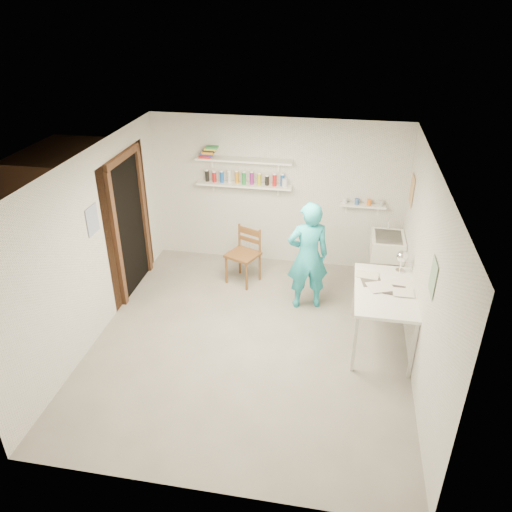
% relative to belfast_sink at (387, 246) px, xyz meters
% --- Properties ---
extents(floor, '(4.00, 4.50, 0.02)m').
position_rel_belfast_sink_xyz_m(floor, '(-1.75, -1.70, -0.71)').
color(floor, slate).
rests_on(floor, ground).
extents(ceiling, '(4.00, 4.50, 0.02)m').
position_rel_belfast_sink_xyz_m(ceiling, '(-1.75, -1.70, 1.71)').
color(ceiling, silver).
rests_on(ceiling, wall_back).
extents(wall_back, '(4.00, 0.02, 2.40)m').
position_rel_belfast_sink_xyz_m(wall_back, '(-1.75, 0.56, 0.50)').
color(wall_back, silver).
rests_on(wall_back, ground).
extents(wall_front, '(4.00, 0.02, 2.40)m').
position_rel_belfast_sink_xyz_m(wall_front, '(-1.75, -3.96, 0.50)').
color(wall_front, silver).
rests_on(wall_front, ground).
extents(wall_left, '(0.02, 4.50, 2.40)m').
position_rel_belfast_sink_xyz_m(wall_left, '(-3.76, -1.70, 0.50)').
color(wall_left, silver).
rests_on(wall_left, ground).
extents(wall_right, '(0.02, 4.50, 2.40)m').
position_rel_belfast_sink_xyz_m(wall_right, '(0.26, -1.70, 0.50)').
color(wall_right, silver).
rests_on(wall_right, ground).
extents(doorway_recess, '(0.02, 0.90, 2.00)m').
position_rel_belfast_sink_xyz_m(doorway_recess, '(-3.74, -0.65, 0.30)').
color(doorway_recess, black).
rests_on(doorway_recess, wall_left).
extents(corridor_box, '(1.40, 1.50, 2.10)m').
position_rel_belfast_sink_xyz_m(corridor_box, '(-4.45, -0.65, 0.35)').
color(corridor_box, brown).
rests_on(corridor_box, ground).
extents(door_lintel, '(0.06, 1.05, 0.10)m').
position_rel_belfast_sink_xyz_m(door_lintel, '(-3.72, -0.65, 1.35)').
color(door_lintel, brown).
rests_on(door_lintel, wall_left).
extents(door_jamb_near, '(0.06, 0.10, 2.00)m').
position_rel_belfast_sink_xyz_m(door_jamb_near, '(-3.72, -1.15, 0.30)').
color(door_jamb_near, brown).
rests_on(door_jamb_near, ground).
extents(door_jamb_far, '(0.06, 0.10, 2.00)m').
position_rel_belfast_sink_xyz_m(door_jamb_far, '(-3.72, -0.15, 0.30)').
color(door_jamb_far, brown).
rests_on(door_jamb_far, ground).
extents(shelf_lower, '(1.50, 0.22, 0.03)m').
position_rel_belfast_sink_xyz_m(shelf_lower, '(-2.25, 0.43, 0.65)').
color(shelf_lower, white).
rests_on(shelf_lower, wall_back).
extents(shelf_upper, '(1.50, 0.22, 0.03)m').
position_rel_belfast_sink_xyz_m(shelf_upper, '(-2.25, 0.43, 1.05)').
color(shelf_upper, white).
rests_on(shelf_upper, wall_back).
extents(ledge_shelf, '(0.70, 0.14, 0.03)m').
position_rel_belfast_sink_xyz_m(ledge_shelf, '(-0.40, 0.47, 0.42)').
color(ledge_shelf, white).
rests_on(ledge_shelf, wall_back).
extents(poster_left, '(0.01, 0.28, 0.36)m').
position_rel_belfast_sink_xyz_m(poster_left, '(-3.74, -1.65, 0.85)').
color(poster_left, '#334C7F').
rests_on(poster_left, wall_left).
extents(poster_right_a, '(0.01, 0.34, 0.42)m').
position_rel_belfast_sink_xyz_m(poster_right_a, '(0.24, 0.10, 0.85)').
color(poster_right_a, '#995933').
rests_on(poster_right_a, wall_right).
extents(poster_right_b, '(0.01, 0.30, 0.38)m').
position_rel_belfast_sink_xyz_m(poster_right_b, '(0.24, -2.25, 0.80)').
color(poster_right_b, '#3F724C').
rests_on(poster_right_b, wall_right).
extents(belfast_sink, '(0.48, 0.60, 0.30)m').
position_rel_belfast_sink_xyz_m(belfast_sink, '(0.00, 0.00, 0.00)').
color(belfast_sink, white).
rests_on(belfast_sink, wall_right).
extents(man, '(0.67, 0.53, 1.61)m').
position_rel_belfast_sink_xyz_m(man, '(-1.12, -0.73, 0.10)').
color(man, '#25A8BC').
rests_on(man, ground).
extents(wall_clock, '(0.29, 0.11, 0.29)m').
position_rel_belfast_sink_xyz_m(wall_clock, '(-1.06, -0.52, 0.37)').
color(wall_clock, '#F4EDA6').
rests_on(wall_clock, man).
extents(wooden_chair, '(0.57, 0.56, 0.95)m').
position_rel_belfast_sink_xyz_m(wooden_chair, '(-2.14, -0.24, -0.23)').
color(wooden_chair, brown).
rests_on(wooden_chair, ground).
extents(work_table, '(0.74, 1.24, 0.82)m').
position_rel_belfast_sink_xyz_m(work_table, '(-0.11, -1.46, -0.29)').
color(work_table, white).
rests_on(work_table, ground).
extents(desk_lamp, '(0.15, 0.15, 0.15)m').
position_rel_belfast_sink_xyz_m(desk_lamp, '(0.09, -0.97, 0.34)').
color(desk_lamp, white).
rests_on(desk_lamp, work_table).
extents(spray_cans, '(1.34, 0.06, 0.17)m').
position_rel_belfast_sink_xyz_m(spray_cans, '(-2.25, 0.43, 0.75)').
color(spray_cans, black).
rests_on(spray_cans, shelf_lower).
extents(book_stack, '(0.28, 0.14, 0.17)m').
position_rel_belfast_sink_xyz_m(book_stack, '(-2.80, 0.43, 1.15)').
color(book_stack, red).
rests_on(book_stack, shelf_upper).
extents(ledge_pots, '(0.48, 0.07, 0.09)m').
position_rel_belfast_sink_xyz_m(ledge_pots, '(-0.40, 0.47, 0.48)').
color(ledge_pots, silver).
rests_on(ledge_pots, ledge_shelf).
extents(papers, '(0.30, 0.22, 0.02)m').
position_rel_belfast_sink_xyz_m(papers, '(-0.11, -1.46, 0.14)').
color(papers, silver).
rests_on(papers, work_table).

